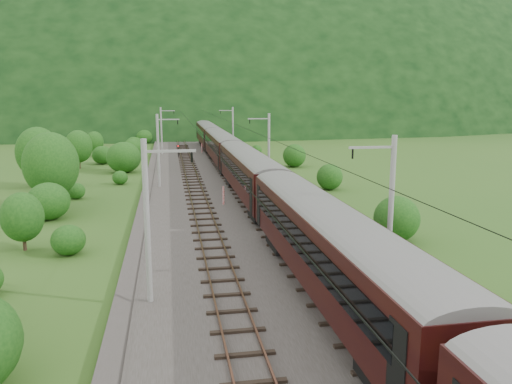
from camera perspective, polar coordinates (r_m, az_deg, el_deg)
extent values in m
plane|color=#2A531A|center=(26.25, 2.01, -12.04)|extent=(600.00, 600.00, 0.00)
cube|color=#38332D|center=(35.48, -1.35, -5.59)|extent=(14.00, 220.00, 0.30)
cube|color=brown|center=(35.07, -6.41, -5.27)|extent=(0.08, 220.00, 0.15)
cube|color=brown|center=(35.18, -4.07, -5.17)|extent=(0.08, 220.00, 0.15)
cube|color=black|center=(35.16, -5.24, -5.43)|extent=(2.40, 220.00, 0.12)
cube|color=brown|center=(35.66, 1.33, -4.93)|extent=(0.08, 220.00, 0.15)
cube|color=brown|center=(35.96, 3.58, -4.81)|extent=(0.08, 220.00, 0.15)
cube|color=black|center=(35.84, 2.46, -5.08)|extent=(2.40, 220.00, 0.12)
cylinder|color=gray|center=(24.39, -12.35, -3.43)|extent=(0.28, 0.28, 8.00)
cube|color=gray|center=(23.77, -9.78, 4.63)|extent=(2.40, 0.12, 0.12)
cylinder|color=black|center=(23.82, -7.35, 3.98)|extent=(0.10, 0.10, 0.50)
cylinder|color=gray|center=(55.96, -11.11, 4.65)|extent=(0.28, 0.28, 8.00)
cube|color=gray|center=(55.69, -9.99, 8.17)|extent=(2.40, 0.12, 0.12)
cylinder|color=black|center=(55.71, -8.94, 7.90)|extent=(0.10, 0.10, 0.50)
cylinder|color=gray|center=(87.84, -10.76, 6.89)|extent=(0.28, 0.28, 8.00)
cube|color=gray|center=(87.66, -10.05, 9.13)|extent=(2.40, 0.12, 0.12)
cylinder|color=black|center=(87.68, -9.38, 8.96)|extent=(0.10, 0.10, 0.50)
cylinder|color=gray|center=(119.78, -10.60, 7.93)|extent=(0.28, 0.28, 8.00)
cube|color=gray|center=(119.65, -10.07, 9.58)|extent=(2.40, 0.12, 0.12)
cylinder|color=black|center=(119.67, -9.58, 9.45)|extent=(0.10, 0.10, 0.50)
cylinder|color=gray|center=(151.75, -10.50, 8.54)|extent=(0.28, 0.28, 8.00)
cube|color=gray|center=(151.65, -10.09, 9.84)|extent=(2.40, 0.12, 0.12)
cylinder|color=black|center=(151.66, -9.70, 9.74)|extent=(0.10, 0.10, 0.50)
cylinder|color=gray|center=(26.84, 15.14, -2.25)|extent=(0.28, 0.28, 8.00)
cube|color=gray|center=(25.81, 13.09, 4.99)|extent=(2.40, 0.12, 0.12)
cylinder|color=black|center=(25.47, 10.98, 4.32)|extent=(0.10, 0.10, 0.50)
cylinder|color=gray|center=(57.07, 1.48, 4.97)|extent=(0.28, 0.28, 8.00)
cube|color=gray|center=(56.59, 0.29, 8.38)|extent=(2.40, 0.12, 0.12)
cylinder|color=black|center=(56.43, -0.72, 8.06)|extent=(0.10, 0.10, 0.50)
cylinder|color=gray|center=(88.55, -2.65, 7.10)|extent=(0.28, 0.28, 8.00)
cube|color=gray|center=(88.24, -3.46, 9.29)|extent=(2.40, 0.12, 0.12)
cylinder|color=black|center=(88.14, -4.11, 9.08)|extent=(0.10, 0.10, 0.50)
cylinder|color=gray|center=(120.30, -4.63, 8.10)|extent=(0.28, 0.28, 8.00)
cube|color=gray|center=(120.08, -5.23, 9.70)|extent=(2.40, 0.12, 0.12)
cylinder|color=black|center=(120.00, -5.71, 9.55)|extent=(0.10, 0.10, 0.50)
cylinder|color=gray|center=(152.16, -5.78, 8.67)|extent=(0.28, 0.28, 8.00)
cube|color=gray|center=(151.98, -6.26, 9.94)|extent=(2.40, 0.12, 0.12)
cylinder|color=black|center=(151.92, -6.64, 9.82)|extent=(0.10, 0.10, 0.50)
cylinder|color=black|center=(33.88, -5.44, 5.57)|extent=(0.03, 198.00, 0.03)
cylinder|color=black|center=(34.59, 2.55, 5.72)|extent=(0.03, 198.00, 0.03)
ellipsoid|color=black|center=(283.86, -9.04, 8.77)|extent=(504.00, 360.00, 244.00)
cube|color=black|center=(24.40, 8.36, -6.15)|extent=(3.09, 23.43, 3.20)
cylinder|color=slate|center=(24.02, 8.45, -2.87)|extent=(3.09, 23.31, 3.09)
cube|color=black|center=(23.85, 4.80, -5.51)|extent=(0.05, 20.62, 1.22)
cube|color=black|center=(24.81, 11.83, -5.06)|extent=(0.05, 20.62, 1.22)
cube|color=black|center=(18.27, 16.72, -19.80)|extent=(2.34, 3.41, 0.96)
cube|color=black|center=(32.54, 3.73, -5.50)|extent=(2.34, 3.41, 0.96)
cube|color=black|center=(47.50, -0.81, 2.33)|extent=(3.09, 23.43, 3.20)
cylinder|color=slate|center=(47.30, -0.81, 4.05)|extent=(3.09, 23.31, 3.09)
cube|color=black|center=(47.22, -2.69, 2.74)|extent=(0.05, 20.62, 1.22)
cube|color=black|center=(47.71, 1.05, 2.84)|extent=(0.05, 20.62, 1.22)
cube|color=black|center=(39.96, 1.07, -2.36)|extent=(2.34, 3.41, 0.96)
cube|color=black|center=(55.84, -2.15, 1.47)|extent=(2.34, 3.41, 0.96)
cube|color=black|center=(71.37, -3.93, 5.21)|extent=(3.09, 23.43, 3.20)
cylinder|color=slate|center=(71.24, -3.94, 6.36)|extent=(3.09, 23.31, 3.09)
cube|color=black|center=(71.19, -5.19, 5.48)|extent=(0.05, 20.62, 1.22)
cube|color=black|center=(71.52, -2.68, 5.54)|extent=(0.05, 20.62, 1.22)
cube|color=black|center=(63.54, -3.12, 2.62)|extent=(2.34, 3.41, 0.96)
cube|color=black|center=(79.71, -4.54, 4.30)|extent=(2.34, 3.41, 0.96)
cube|color=black|center=(95.44, -5.49, 6.63)|extent=(3.09, 23.43, 3.20)
cylinder|color=slate|center=(95.34, -5.50, 7.50)|extent=(3.09, 23.31, 3.09)
cube|color=black|center=(95.30, -6.44, 6.84)|extent=(0.05, 20.62, 1.22)
cube|color=black|center=(95.55, -4.55, 6.89)|extent=(0.05, 20.62, 1.22)
cube|color=black|center=(87.48, -5.03, 4.89)|extent=(2.34, 3.41, 0.96)
cube|color=black|center=(103.76, -5.83, 5.82)|extent=(2.34, 3.41, 0.96)
cube|color=navy|center=(129.14, -6.70, 7.73)|extent=(3.09, 19.17, 3.20)
cylinder|color=slate|center=(129.06, -6.71, 8.37)|extent=(3.09, 19.07, 3.09)
cube|color=black|center=(129.03, -7.40, 7.88)|extent=(0.05, 16.87, 1.22)
cube|color=black|center=(129.21, -6.00, 7.92)|extent=(0.05, 16.87, 1.22)
cube|color=black|center=(122.59, -6.49, 6.59)|extent=(2.34, 3.41, 0.96)
cube|color=black|center=(135.95, -6.84, 7.01)|extent=(2.34, 3.41, 0.96)
cube|color=yellow|center=(138.50, -6.93, 7.85)|extent=(3.15, 0.50, 2.88)
cube|color=yellow|center=(119.80, -6.43, 7.39)|extent=(3.15, 0.50, 2.88)
cube|color=black|center=(132.03, -6.80, 8.75)|extent=(0.08, 1.60, 0.96)
cylinder|color=red|center=(46.33, -3.73, -0.39)|extent=(0.18, 0.18, 1.71)
cylinder|color=red|center=(88.72, -6.21, 5.00)|extent=(0.18, 0.18, 1.65)
cylinder|color=black|center=(83.70, -8.86, 4.60)|extent=(0.12, 0.12, 1.73)
sphere|color=red|center=(83.61, -8.88, 5.22)|extent=(0.21, 0.21, 0.21)
ellipsoid|color=#164412|center=(34.87, -20.66, -5.16)|extent=(2.22, 2.22, 1.99)
ellipsoid|color=#164412|center=(45.14, -22.63, -0.98)|extent=(3.50, 3.50, 3.15)
ellipsoid|color=#164412|center=(53.34, -19.89, 0.12)|extent=(1.83, 1.83, 1.65)
ellipsoid|color=#164412|center=(60.54, -15.27, 1.60)|extent=(1.80, 1.80, 1.62)
ellipsoid|color=#164412|center=(69.58, -14.88, 3.85)|extent=(4.61, 4.61, 4.15)
ellipsoid|color=#164412|center=(79.30, -17.15, 4.06)|extent=(3.08, 3.08, 2.77)
ellipsoid|color=#164412|center=(86.17, -13.90, 4.85)|extent=(3.45, 3.45, 3.10)
ellipsoid|color=#164412|center=(94.07, -13.77, 5.27)|extent=(3.17, 3.17, 2.85)
ellipsoid|color=#164412|center=(104.35, -13.42, 5.54)|extent=(2.05, 2.05, 1.85)
ellipsoid|color=#164412|center=(110.52, -12.64, 6.17)|extent=(3.35, 3.35, 3.02)
ellipsoid|color=#164412|center=(118.53, -12.70, 6.67)|extent=(4.27, 4.27, 3.84)
cylinder|color=black|center=(36.97, -25.00, -4.46)|extent=(0.24, 0.24, 2.16)
ellipsoid|color=#164412|center=(36.68, -25.16, -2.60)|extent=(2.78, 2.78, 3.34)
cylinder|color=black|center=(49.13, -22.20, 0.37)|extent=(0.24, 0.24, 3.83)
ellipsoid|color=#164412|center=(48.81, -22.38, 2.90)|extent=(4.93, 4.93, 5.91)
cylinder|color=black|center=(60.98, -23.47, 2.15)|extent=(0.24, 0.24, 3.73)
ellipsoid|color=#164412|center=(60.73, -23.62, 4.13)|extent=(4.79, 4.79, 5.75)
cylinder|color=black|center=(75.39, -19.54, 3.66)|extent=(0.24, 0.24, 2.97)
ellipsoid|color=#164412|center=(75.21, -19.62, 4.94)|extent=(3.82, 3.82, 4.59)
cylinder|color=black|center=(89.99, -17.91, 4.64)|extent=(0.24, 0.24, 2.32)
ellipsoid|color=#164412|center=(89.87, -17.96, 5.48)|extent=(2.99, 2.99, 3.59)
ellipsoid|color=#164412|center=(36.99, 15.76, -3.20)|extent=(3.27, 3.27, 2.94)
ellipsoid|color=#164412|center=(55.64, 8.41, 1.58)|extent=(2.87, 2.87, 2.59)
ellipsoid|color=#164412|center=(72.90, 4.41, 4.04)|extent=(3.35, 3.35, 3.01)
ellipsoid|color=#164412|center=(86.42, 0.05, 4.72)|extent=(1.88, 1.88, 1.69)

